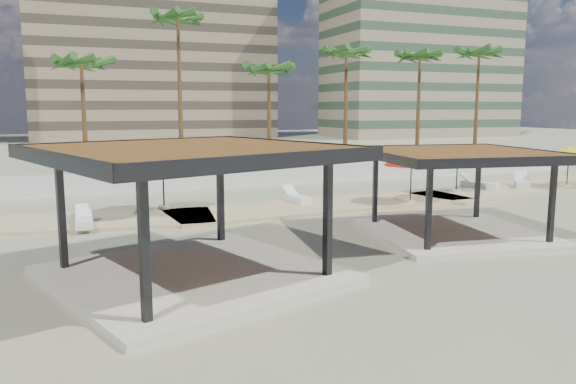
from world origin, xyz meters
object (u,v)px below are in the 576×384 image
pavilion_west (191,200)px  umbrella_c (412,159)px  pavilion_central (457,185)px  lounger_c (479,184)px  lounger_d (522,183)px  lounger_b (296,198)px  lounger_a (84,221)px

pavilion_west → umbrella_c: pavilion_west is taller
pavilion_central → lounger_c: 13.16m
lounger_c → lounger_d: (2.86, -0.52, 0.01)m
pavilion_west → lounger_d: size_ratio=4.26×
umbrella_c → lounger_d: bearing=14.0°
pavilion_central → pavilion_west: (-10.73, -1.70, 0.33)m
pavilion_central → umbrella_c: bearing=79.2°
pavilion_central → lounger_d: pavilion_central is taller
lounger_c → umbrella_c: bearing=81.5°
lounger_d → pavilion_central: bearing=165.7°
pavilion_central → pavilion_west: size_ratio=0.78×
lounger_d → lounger_b: bearing=129.4°
lounger_a → lounger_c: lounger_c is taller
lounger_b → lounger_d: 15.03m
umbrella_c → lounger_c: umbrella_c is taller
umbrella_c → lounger_d: umbrella_c is taller
umbrella_c → lounger_b: umbrella_c is taller
lounger_a → lounger_c: 22.75m
pavilion_west → lounger_b: 13.12m
umbrella_c → lounger_a: size_ratio=1.49×
umbrella_c → lounger_d: (9.68, 2.41, -2.01)m
lounger_a → lounger_b: size_ratio=0.99×
lounger_d → lounger_c: bearing=118.7°
pavilion_west → lounger_b: pavilion_west is taller
pavilion_central → lounger_a: (-13.49, 6.50, -1.65)m
lounger_a → lounger_b: lounger_a is taller
pavilion_central → lounger_b: pavilion_central is taller
pavilion_west → umbrella_c: (12.99, 8.16, 0.07)m
pavilion_west → lounger_c: (19.81, 11.08, -1.96)m
lounger_c → lounger_a: bearing=65.5°
umbrella_c → lounger_a: bearing=179.8°
lounger_a → pavilion_west: bearing=-160.1°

